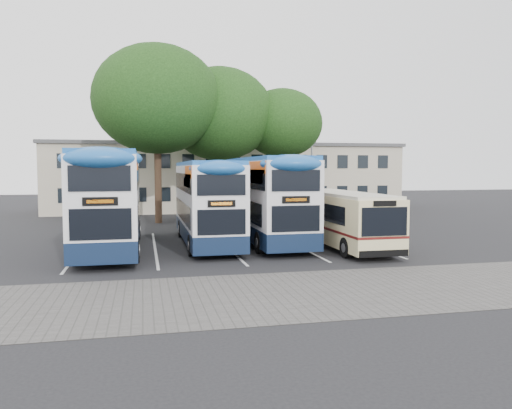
{
  "coord_description": "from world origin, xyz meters",
  "views": [
    {
      "loc": [
        -7.77,
        -19.69,
        3.9
      ],
      "look_at": [
        -2.17,
        5.0,
        2.06
      ],
      "focal_mm": 35.0,
      "sensor_mm": 36.0,
      "label": 1
    }
  ],
  "objects_px": {
    "tree_mid": "(220,114)",
    "bus_dd_right": "(266,196)",
    "bus_dd_left": "(110,197)",
    "bus_dd_mid": "(206,199)",
    "lamp_post": "(312,154)",
    "tree_right": "(282,124)",
    "tree_left": "(157,100)",
    "bus_single": "(341,216)"
  },
  "relations": [
    {
      "from": "bus_dd_left",
      "to": "bus_dd_mid",
      "type": "xyz_separation_m",
      "value": [
        4.69,
        0.74,
        -0.23
      ]
    },
    {
      "from": "tree_right",
      "to": "bus_dd_right",
      "type": "distance_m",
      "value": 14.31
    },
    {
      "from": "tree_mid",
      "to": "bus_dd_right",
      "type": "height_order",
      "value": "tree_mid"
    },
    {
      "from": "tree_mid",
      "to": "bus_dd_left",
      "type": "xyz_separation_m",
      "value": [
        -7.34,
        -13.52,
        -5.47
      ]
    },
    {
      "from": "bus_dd_mid",
      "to": "bus_dd_left",
      "type": "bearing_deg",
      "value": -171.07
    },
    {
      "from": "tree_mid",
      "to": "tree_right",
      "type": "xyz_separation_m",
      "value": [
        4.97,
        -0.0,
        -0.62
      ]
    },
    {
      "from": "lamp_post",
      "to": "bus_dd_left",
      "type": "xyz_separation_m",
      "value": [
        -15.31,
        -15.0,
        -2.53
      ]
    },
    {
      "from": "lamp_post",
      "to": "bus_dd_left",
      "type": "bearing_deg",
      "value": -135.6
    },
    {
      "from": "bus_dd_mid",
      "to": "tree_mid",
      "type": "bearing_deg",
      "value": 78.29
    },
    {
      "from": "lamp_post",
      "to": "tree_left",
      "type": "distance_m",
      "value": 13.7
    },
    {
      "from": "tree_mid",
      "to": "bus_dd_left",
      "type": "distance_m",
      "value": 16.33
    },
    {
      "from": "tree_mid",
      "to": "bus_dd_right",
      "type": "relative_size",
      "value": 1.09
    },
    {
      "from": "lamp_post",
      "to": "bus_single",
      "type": "bearing_deg",
      "value": -104.23
    },
    {
      "from": "bus_dd_left",
      "to": "bus_dd_right",
      "type": "bearing_deg",
      "value": 6.2
    },
    {
      "from": "lamp_post",
      "to": "tree_left",
      "type": "height_order",
      "value": "tree_left"
    },
    {
      "from": "tree_right",
      "to": "tree_mid",
      "type": "bearing_deg",
      "value": 179.96
    },
    {
      "from": "tree_right",
      "to": "bus_dd_right",
      "type": "bearing_deg",
      "value": -109.39
    },
    {
      "from": "bus_dd_mid",
      "to": "bus_dd_right",
      "type": "bearing_deg",
      "value": 2.09
    },
    {
      "from": "bus_dd_left",
      "to": "tree_mid",
      "type": "bearing_deg",
      "value": 61.5
    },
    {
      "from": "tree_left",
      "to": "tree_right",
      "type": "height_order",
      "value": "tree_left"
    },
    {
      "from": "bus_dd_left",
      "to": "tree_left",
      "type": "bearing_deg",
      "value": 77.27
    },
    {
      "from": "tree_mid",
      "to": "tree_right",
      "type": "bearing_deg",
      "value": -0.04
    },
    {
      "from": "bus_dd_left",
      "to": "bus_single",
      "type": "relative_size",
      "value": 1.22
    },
    {
      "from": "lamp_post",
      "to": "tree_right",
      "type": "bearing_deg",
      "value": -153.8
    },
    {
      "from": "tree_left",
      "to": "bus_single",
      "type": "distance_m",
      "value": 17.07
    },
    {
      "from": "tree_left",
      "to": "bus_dd_right",
      "type": "distance_m",
      "value": 13.4
    },
    {
      "from": "tree_right",
      "to": "bus_dd_left",
      "type": "height_order",
      "value": "tree_right"
    },
    {
      "from": "bus_dd_left",
      "to": "bus_dd_mid",
      "type": "distance_m",
      "value": 4.76
    },
    {
      "from": "tree_left",
      "to": "bus_dd_left",
      "type": "distance_m",
      "value": 13.27
    },
    {
      "from": "bus_dd_left",
      "to": "bus_dd_mid",
      "type": "height_order",
      "value": "bus_dd_left"
    },
    {
      "from": "bus_single",
      "to": "tree_left",
      "type": "bearing_deg",
      "value": 123.54
    },
    {
      "from": "bus_dd_mid",
      "to": "bus_dd_right",
      "type": "distance_m",
      "value": 3.16
    },
    {
      "from": "lamp_post",
      "to": "bus_dd_mid",
      "type": "relative_size",
      "value": 0.89
    },
    {
      "from": "bus_dd_left",
      "to": "bus_dd_right",
      "type": "relative_size",
      "value": 1.04
    },
    {
      "from": "tree_right",
      "to": "bus_dd_mid",
      "type": "relative_size",
      "value": 1.0
    },
    {
      "from": "bus_dd_right",
      "to": "bus_dd_mid",
      "type": "bearing_deg",
      "value": -177.91
    },
    {
      "from": "bus_dd_left",
      "to": "bus_dd_right",
      "type": "height_order",
      "value": "bus_dd_left"
    },
    {
      "from": "tree_left",
      "to": "bus_dd_left",
      "type": "relative_size",
      "value": 1.13
    },
    {
      "from": "tree_left",
      "to": "bus_dd_mid",
      "type": "relative_size",
      "value": 1.24
    },
    {
      "from": "tree_right",
      "to": "bus_single",
      "type": "bearing_deg",
      "value": -94.45
    },
    {
      "from": "lamp_post",
      "to": "bus_single",
      "type": "xyz_separation_m",
      "value": [
        -4.17,
        -16.43,
        -3.54
      ]
    },
    {
      "from": "tree_right",
      "to": "bus_dd_mid",
      "type": "xyz_separation_m",
      "value": [
        -7.62,
        -12.78,
        -5.08
      ]
    }
  ]
}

